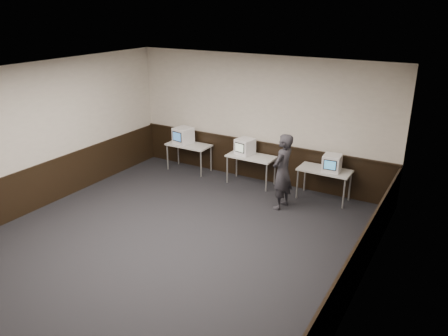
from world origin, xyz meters
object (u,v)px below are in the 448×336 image
object	(u,v)px
desk_right	(325,172)
person	(282,172)
emac_left	(183,136)
emac_center	(245,147)
desk_center	(251,158)
emac_right	(332,163)
desk_left	(189,147)

from	to	relation	value
desk_right	person	world-z (taller)	person
emac_left	emac_center	distance (m)	1.87
desk_center	emac_center	xyz separation A→B (m)	(-0.20, 0.04, 0.27)
emac_right	person	xyz separation A→B (m)	(-0.84, -0.87, -0.08)
desk_center	emac_right	xyz separation A→B (m)	(2.06, -0.03, 0.27)
desk_center	person	xyz separation A→B (m)	(1.22, -0.90, 0.18)
emac_center	person	xyz separation A→B (m)	(1.43, -0.94, -0.09)
desk_right	emac_right	world-z (taller)	emac_right
emac_center	desk_center	bearing A→B (deg)	1.64
desk_center	emac_right	size ratio (longest dim) A/B	2.69
desk_center	desk_left	bearing A→B (deg)	180.00
desk_center	desk_right	bearing A→B (deg)	0.00
desk_right	person	size ratio (longest dim) A/B	0.70
desk_right	emac_left	bearing A→B (deg)	-179.92
desk_right	emac_right	size ratio (longest dim) A/B	2.69
desk_left	emac_left	size ratio (longest dim) A/B	2.24
desk_center	person	bearing A→B (deg)	-36.33
desk_right	emac_center	world-z (taller)	emac_center
desk_center	emac_left	bearing A→B (deg)	-179.85
desk_right	person	distance (m)	1.14
emac_left	person	bearing A→B (deg)	-5.25
emac_center	emac_right	distance (m)	2.26
person	desk_center	bearing A→B (deg)	-119.34
emac_center	emac_left	bearing A→B (deg)	-166.45
desk_right	emac_left	size ratio (longest dim) A/B	2.24
desk_right	emac_right	xyz separation A→B (m)	(0.16, -0.03, 0.27)
desk_left	emac_left	xyz separation A→B (m)	(-0.17, -0.01, 0.29)
desk_right	emac_left	distance (m)	3.98
emac_right	desk_left	bearing A→B (deg)	175.29
desk_left	person	distance (m)	3.26
desk_left	desk_right	distance (m)	3.80
desk_right	emac_left	xyz separation A→B (m)	(-3.97, -0.01, 0.29)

